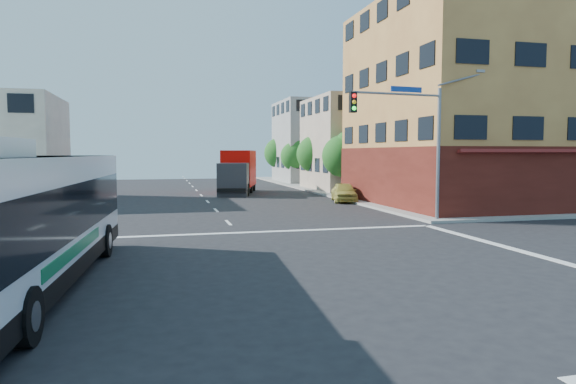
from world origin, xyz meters
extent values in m
plane|color=black|center=(0.00, 0.00, 0.00)|extent=(120.00, 120.00, 0.00)
cube|color=gray|center=(35.00, 35.00, 0.07)|extent=(50.00, 50.00, 0.15)
cube|color=#C88F47|center=(20.00, 18.50, 7.00)|extent=(18.00, 15.00, 14.00)
cube|color=#5B1C14|center=(20.00, 18.50, 2.00)|extent=(18.09, 15.08, 4.00)
cube|color=maroon|center=(20.00, 11.40, 3.60)|extent=(16.00, 1.60, 0.51)
cube|color=#B9A78D|center=(17.00, 34.00, 4.50)|extent=(12.00, 10.00, 9.00)
cube|color=#979792|center=(17.00, 48.00, 5.00)|extent=(12.00, 10.00, 10.00)
cylinder|color=slate|center=(10.80, 10.80, 3.50)|extent=(0.18, 0.18, 7.00)
cylinder|color=slate|center=(8.30, 10.55, 6.60)|extent=(5.01, 0.62, 0.12)
cube|color=black|center=(5.80, 10.30, 6.10)|extent=(0.32, 0.30, 1.00)
sphere|color=#FF0C0C|center=(5.80, 10.13, 6.40)|extent=(0.20, 0.20, 0.20)
sphere|color=yellow|center=(5.80, 10.13, 6.10)|extent=(0.20, 0.20, 0.20)
sphere|color=#19FF33|center=(5.80, 10.13, 5.80)|extent=(0.20, 0.20, 0.20)
cube|color=navy|center=(8.80, 10.60, 6.85)|extent=(1.80, 0.22, 0.28)
cube|color=gray|center=(13.30, 11.05, 8.00)|extent=(0.50, 0.22, 0.14)
cylinder|color=#372614|center=(11.80, 28.00, 0.96)|extent=(0.28, 0.28, 1.92)
sphere|color=#1C621E|center=(11.80, 28.00, 3.37)|extent=(3.60, 3.60, 3.60)
sphere|color=#1C621E|center=(12.20, 27.70, 4.27)|extent=(2.52, 2.52, 2.52)
cylinder|color=#372614|center=(11.80, 36.00, 1.00)|extent=(0.28, 0.28, 1.99)
sphere|color=#1C621E|center=(11.80, 36.00, 3.51)|extent=(3.80, 3.80, 3.80)
sphere|color=#1C621E|center=(12.20, 35.70, 4.46)|extent=(2.66, 2.66, 2.66)
cylinder|color=#372614|center=(11.80, 44.00, 0.94)|extent=(0.28, 0.28, 1.89)
sphere|color=#1C621E|center=(11.80, 44.00, 3.25)|extent=(3.40, 3.40, 3.40)
sphere|color=#1C621E|center=(12.20, 43.70, 4.10)|extent=(2.38, 2.38, 2.38)
cylinder|color=#372614|center=(11.80, 52.00, 1.01)|extent=(0.28, 0.28, 2.03)
sphere|color=#1C621E|center=(11.80, 52.00, 3.63)|extent=(4.00, 4.00, 4.00)
sphere|color=#1C621E|center=(12.20, 51.70, 4.63)|extent=(2.80, 2.80, 2.80)
cube|color=black|center=(-6.92, 1.11, 0.61)|extent=(3.71, 13.44, 0.50)
cube|color=silver|center=(-6.92, 1.11, 1.96)|extent=(3.69, 13.41, 3.15)
cube|color=black|center=(-6.92, 1.11, 2.15)|extent=(3.72, 13.02, 1.38)
cube|color=black|center=(-6.48, 7.66, 2.04)|extent=(2.59, 0.24, 1.49)
cube|color=#E5590C|center=(-6.48, 7.69, 3.15)|extent=(2.11, 0.20, 0.31)
cube|color=silver|center=(-6.92, 1.11, 3.47)|extent=(3.62, 13.14, 0.13)
cube|color=#0E6D3C|center=(-5.54, 0.47, 1.16)|extent=(0.43, 6.06, 0.31)
cylinder|color=black|center=(-7.95, 5.43, 0.57)|extent=(0.41, 1.17, 1.15)
cylinder|color=#99999E|center=(-8.11, 5.44, 0.57)|extent=(0.08, 0.58, 0.57)
cylinder|color=black|center=(-5.32, 5.26, 0.57)|extent=(0.41, 1.17, 1.15)
cylinder|color=#99999E|center=(-5.16, 5.25, 0.57)|extent=(0.08, 0.58, 0.57)
cylinder|color=black|center=(-5.89, -3.21, 0.57)|extent=(0.41, 1.17, 1.15)
cylinder|color=#99999E|center=(-5.73, -3.22, 0.57)|extent=(0.08, 0.58, 0.57)
cube|color=#28282D|center=(2.56, 29.36, 1.39)|extent=(3.01, 2.93, 2.79)
cube|color=black|center=(2.29, 28.38, 1.82)|extent=(2.19, 0.69, 1.07)
cube|color=#CB0500|center=(3.66, 33.29, 2.25)|extent=(4.09, 6.48, 3.22)
cube|color=black|center=(3.31, 32.05, 0.59)|extent=(4.57, 8.90, 0.32)
cylinder|color=black|center=(1.54, 29.87, 0.54)|extent=(0.58, 1.11, 1.07)
cylinder|color=black|center=(3.71, 29.26, 0.54)|extent=(0.58, 1.11, 1.07)
cylinder|color=black|center=(2.37, 32.86, 0.54)|extent=(0.58, 1.11, 1.07)
cylinder|color=black|center=(4.54, 32.26, 0.54)|extent=(0.58, 1.11, 1.07)
cylinder|color=black|center=(3.09, 35.45, 0.54)|extent=(0.58, 1.11, 1.07)
cylinder|color=black|center=(5.26, 34.85, 0.54)|extent=(0.58, 1.11, 1.07)
imported|color=#B6AD48|center=(9.89, 22.51, 0.72)|extent=(2.64, 4.50, 1.44)
camera|label=1|loc=(-3.42, -13.48, 3.63)|focal=32.00mm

